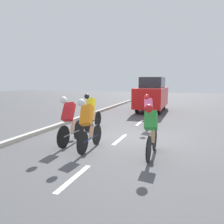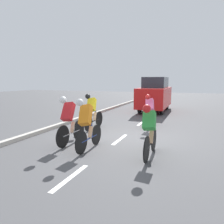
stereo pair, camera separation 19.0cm
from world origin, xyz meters
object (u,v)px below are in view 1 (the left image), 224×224
cyclist_red (69,120)px  support_car (152,94)px  cyclist_green (151,129)px  cyclist_yellow (91,111)px  cyclist_pink (149,110)px  cyclist_orange (88,123)px

cyclist_red → support_car: support_car is taller
cyclist_green → cyclist_yellow: bearing=-40.8°
cyclist_pink → cyclist_yellow: 2.49m
cyclist_pink → support_car: 5.19m
cyclist_red → support_car: (-1.18, -8.57, 0.31)m
cyclist_orange → cyclist_pink: size_ratio=0.97×
cyclist_pink → support_car: support_car is taller
cyclist_yellow → cyclist_pink: bearing=-150.9°
cyclist_green → support_car: bearing=-80.7°
cyclist_orange → support_car: (-0.40, -8.88, 0.31)m
cyclist_red → cyclist_yellow: (0.28, -2.23, -0.03)m
cyclist_pink → cyclist_green: size_ratio=1.02×
cyclist_orange → support_car: bearing=-92.6°
cyclist_pink → cyclist_orange: bearing=73.5°
cyclist_orange → cyclist_green: (-1.84, -0.03, -0.05)m
cyclist_orange → cyclist_yellow: size_ratio=0.96×
cyclist_pink → cyclist_green: bearing=101.0°
cyclist_red → cyclist_pink: bearing=-118.9°
cyclist_pink → cyclist_yellow: (2.18, 1.21, 0.02)m
cyclist_orange → cyclist_red: 0.85m
cyclist_orange → cyclist_red: bearing=-21.4°
cyclist_red → cyclist_green: 2.64m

